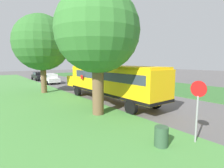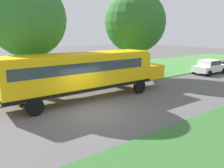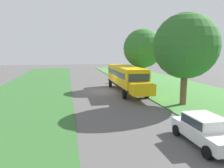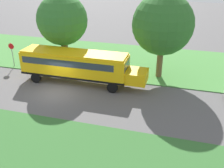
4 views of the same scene
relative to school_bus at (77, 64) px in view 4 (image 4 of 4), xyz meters
The scene contains 7 objects.
ground_plane 3.47m from the school_bus, 21.98° to the right, with size 120.00×120.00×0.00m, color #565454.
grass_verge 7.64m from the school_bus, behind, with size 12.00×80.00×0.08m, color #47843D.
school_bus is the anchor object (origin of this frame).
oak_tree_beside_bus 5.30m from the school_bus, 137.92° to the right, with size 5.30×5.30×8.08m.
oak_tree_roadside_mid 8.97m from the school_bus, 114.93° to the left, with size 5.95×5.95×8.49m.
stop_sign 8.88m from the school_bus, 102.49° to the right, with size 0.08×0.68×2.74m.
trash_bin 8.81m from the school_bus, 112.97° to the right, with size 0.56×0.56×0.90m, color #2D4C33.
Camera 4 is at (19.24, 10.80, 11.29)m, focal length 42.00 mm.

